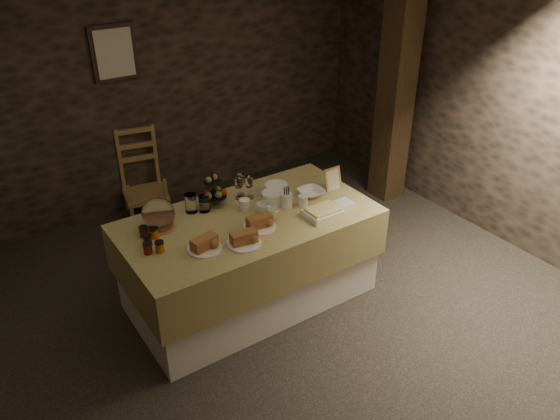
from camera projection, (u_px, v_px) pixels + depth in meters
ground_plane at (265, 325)px, 4.52m from camera, size 5.50×5.00×0.01m
room_shell at (261, 152)px, 3.74m from camera, size 5.52×5.02×2.60m
buffet_table at (250, 253)px, 4.60m from camera, size 2.07×1.10×0.82m
chair at (141, 177)px, 5.95m from camera, size 0.52×0.50×0.75m
timber_column at (397, 87)px, 5.87m from camera, size 0.30×0.30×2.60m
framed_picture at (114, 53)px, 5.34m from camera, size 0.45×0.04×0.55m
plate_stack_a at (273, 198)px, 4.61m from camera, size 0.19×0.19×0.10m
plate_stack_b at (276, 189)px, 4.77m from camera, size 0.20×0.20×0.08m
cutlery_holder at (286, 200)px, 4.55m from camera, size 0.10×0.10×0.12m
cup_a at (263, 208)px, 4.46m from camera, size 0.14×0.14×0.10m
cup_b at (273, 214)px, 4.39m from camera, size 0.10×0.10×0.09m
mug_c at (245, 205)px, 4.51m from camera, size 0.09×0.09×0.09m
mug_d at (303, 201)px, 4.58m from camera, size 0.08×0.08×0.09m
bowl at (311, 192)px, 4.74m from camera, size 0.23×0.23×0.05m
cake_dome at (159, 216)px, 4.24m from camera, size 0.26×0.26×0.26m
fruit_stand at (214, 192)px, 4.54m from camera, size 0.22×0.22×0.31m
bread_platter_left at (204, 245)px, 4.01m from camera, size 0.26×0.26×0.11m
bread_platter_center at (244, 240)px, 4.07m from camera, size 0.26×0.26×0.11m
bread_platter_right at (259, 223)px, 4.27m from camera, size 0.26×0.26×0.11m
jam_jars at (151, 241)px, 4.06m from camera, size 0.18×0.32×0.07m
tart_dish at (323, 212)px, 4.43m from camera, size 0.30×0.22×0.07m
square_dish at (344, 204)px, 4.56m from camera, size 0.14×0.14×0.04m
menu_frame at (333, 180)px, 4.81m from camera, size 0.17×0.07×0.22m
storage_jar_a at (191, 203)px, 4.47m from camera, size 0.10×0.10×0.16m
storage_jar_b at (204, 204)px, 4.48m from camera, size 0.09×0.09×0.14m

